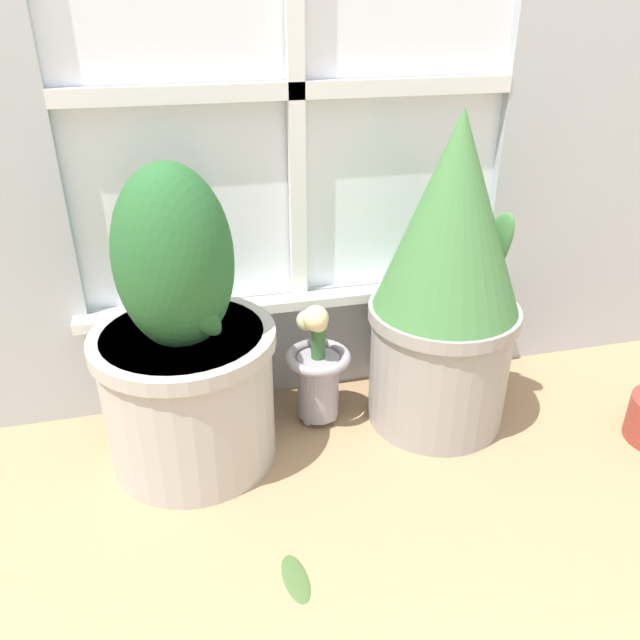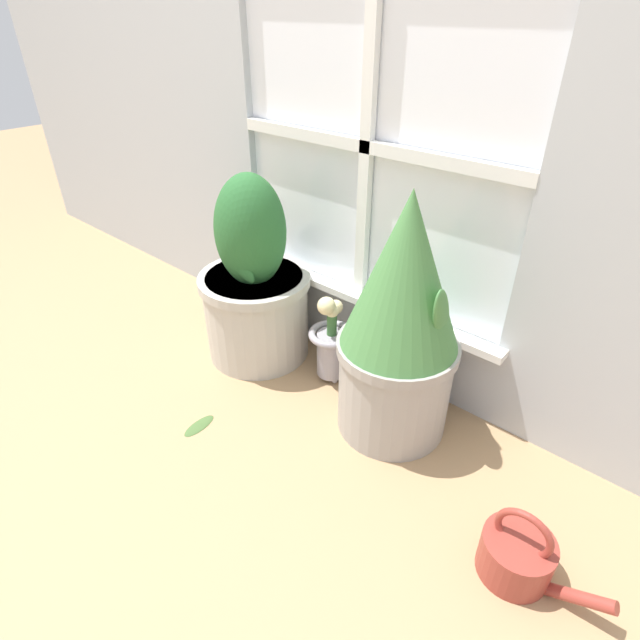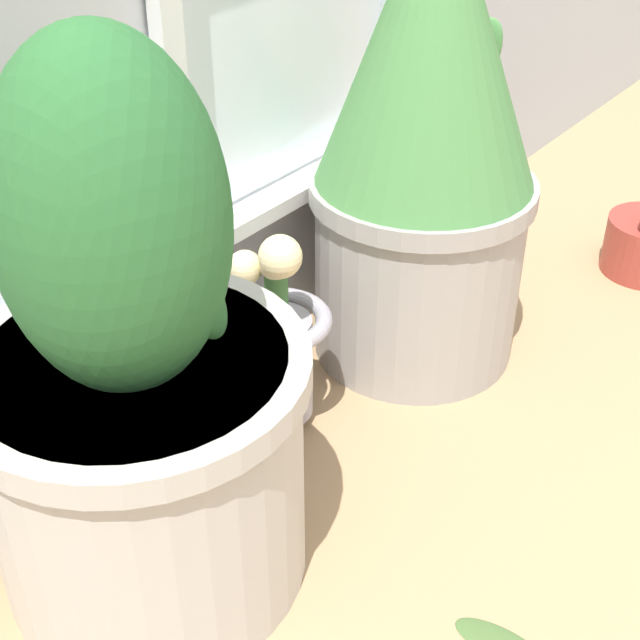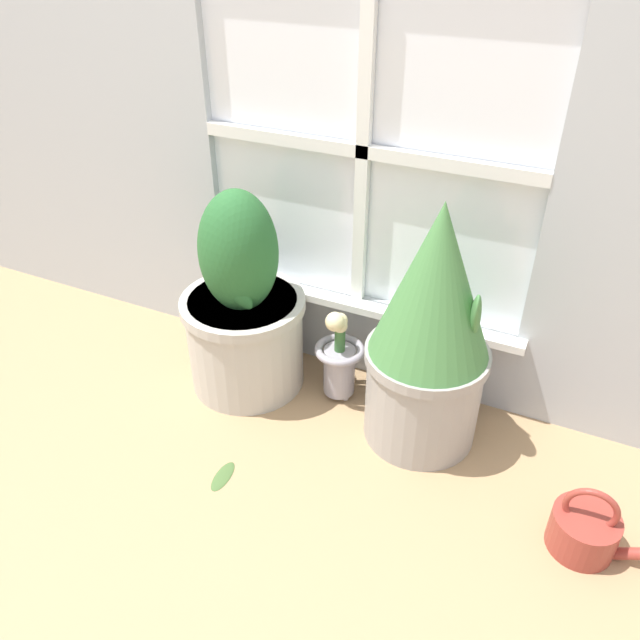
# 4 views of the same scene
# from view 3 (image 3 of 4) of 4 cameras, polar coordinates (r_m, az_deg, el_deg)

# --- Properties ---
(ground_plane) EXTENTS (10.00, 10.00, 0.00)m
(ground_plane) POSITION_cam_3_polar(r_m,az_deg,el_deg) (1.15, 18.39, -16.50)
(ground_plane) COLOR tan
(potted_plant_left) EXTENTS (0.38, 0.38, 0.65)m
(potted_plant_left) POSITION_cam_3_polar(r_m,az_deg,el_deg) (0.97, -11.67, -4.53)
(potted_plant_left) COLOR #B7B2A8
(potted_plant_left) RESTS_ON ground_plane
(potted_plant_right) EXTENTS (0.34, 0.34, 0.73)m
(potted_plant_right) POSITION_cam_3_polar(r_m,az_deg,el_deg) (1.31, 6.81, 11.37)
(potted_plant_right) COLOR #9E9993
(potted_plant_right) RESTS_ON ground_plane
(flower_vase) EXTENTS (0.15, 0.15, 0.31)m
(flower_vase) POSITION_cam_3_polar(r_m,az_deg,el_deg) (1.24, -2.77, -1.24)
(flower_vase) COLOR #99939E
(flower_vase) RESTS_ON ground_plane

